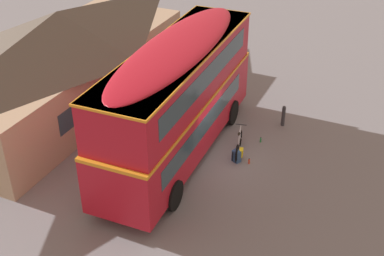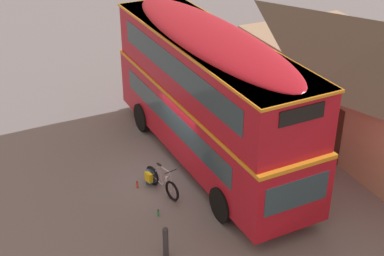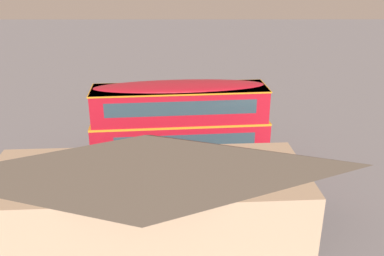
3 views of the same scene
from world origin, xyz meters
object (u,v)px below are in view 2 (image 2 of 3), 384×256
backpack_on_ground (151,176)px  water_bottle_green_metal (158,213)px  kerb_bollard (166,241)px  water_bottle_red_squeeze (137,185)px  touring_bicycle (160,182)px  double_decker_bus (209,93)px

backpack_on_ground → water_bottle_green_metal: 1.80m
kerb_bollard → water_bottle_red_squeeze: bearing=176.7°
touring_bicycle → water_bottle_red_squeeze: touring_bicycle is taller
water_bottle_red_squeeze → water_bottle_green_metal: 1.68m
double_decker_bus → touring_bicycle: double_decker_bus is taller
water_bottle_green_metal → backpack_on_ground: bearing=169.0°
backpack_on_ground → water_bottle_red_squeeze: backpack_on_ground is taller
double_decker_bus → backpack_on_ground: 3.34m
touring_bicycle → water_bottle_red_squeeze: 0.84m
touring_bicycle → water_bottle_red_squeeze: size_ratio=7.15×
kerb_bollard → double_decker_bus: bearing=143.8°
water_bottle_red_squeeze → touring_bicycle: bearing=53.7°
double_decker_bus → kerb_bollard: size_ratio=10.54×
double_decker_bus → touring_bicycle: (1.15, -2.15, -2.27)m
double_decker_bus → water_bottle_red_squeeze: 3.83m
double_decker_bus → water_bottle_green_metal: 4.34m
double_decker_bus → water_bottle_green_metal: double_decker_bus is taller
backpack_on_ground → touring_bicycle: bearing=14.1°
water_bottle_red_squeeze → backpack_on_ground: bearing=99.5°
water_bottle_green_metal → kerb_bollard: kerb_bollard is taller
backpack_on_ground → water_bottle_green_metal: (1.75, -0.34, -0.17)m
touring_bicycle → water_bottle_red_squeeze: (-0.47, -0.65, -0.26)m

